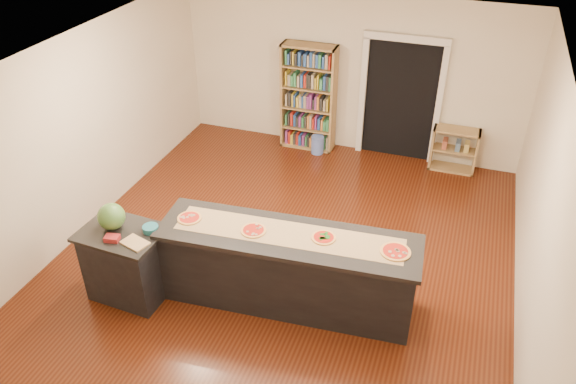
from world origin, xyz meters
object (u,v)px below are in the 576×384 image
(kitchen_island, at_px, (288,269))
(bookshelf, at_px, (308,98))
(side_counter, at_px, (127,263))
(waste_bin, at_px, (317,145))
(watermelon, at_px, (111,217))
(low_shelf, at_px, (454,150))

(kitchen_island, distance_m, bookshelf, 4.13)
(side_counter, height_order, bookshelf, bookshelf)
(waste_bin, bearing_deg, watermelon, -106.87)
(low_shelf, relative_size, watermelon, 2.37)
(bookshelf, xyz_separation_m, low_shelf, (2.61, 0.01, -0.58))
(side_counter, xyz_separation_m, waste_bin, (1.17, 4.30, -0.32))
(bookshelf, bearing_deg, low_shelf, 0.15)
(waste_bin, bearing_deg, kitchen_island, -78.85)
(kitchen_island, relative_size, bookshelf, 1.60)
(kitchen_island, bearing_deg, waste_bin, 96.72)
(low_shelf, bearing_deg, kitchen_island, -112.03)
(side_counter, xyz_separation_m, low_shelf, (3.53, 4.50, -0.11))
(kitchen_island, height_order, watermelon, watermelon)
(bookshelf, relative_size, watermelon, 5.95)
(side_counter, distance_m, low_shelf, 5.72)
(waste_bin, bearing_deg, bookshelf, 142.21)
(kitchen_island, relative_size, watermelon, 9.54)
(waste_bin, bearing_deg, side_counter, -105.16)
(waste_bin, bearing_deg, low_shelf, 4.83)
(bookshelf, xyz_separation_m, waste_bin, (0.25, -0.19, -0.80))
(watermelon, bearing_deg, kitchen_island, 13.15)
(low_shelf, bearing_deg, side_counter, -128.05)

